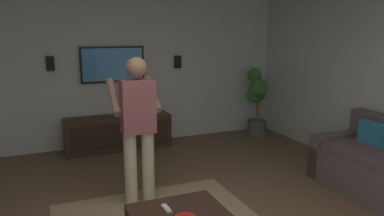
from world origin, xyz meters
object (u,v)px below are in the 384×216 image
tv (113,64)px  person_standing (138,122)px  media_console (118,133)px  vase_round (131,108)px  remote_white (166,209)px  wall_speaker_left (178,62)px  wall_speaker_right (50,64)px  potted_plant_tall (257,99)px

tv → person_standing: bearing=-4.6°
media_console → vase_round: size_ratio=7.73×
media_console → remote_white: size_ratio=11.33×
tv → vase_round: bearing=50.4°
tv → vase_round: (-0.19, -0.23, -0.72)m
wall_speaker_left → wall_speaker_right: size_ratio=1.00×
potted_plant_tall → vase_round: potted_plant_tall is taller
tv → wall_speaker_left: bearing=90.7°
media_console → tv: size_ratio=1.63×
potted_plant_tall → remote_white: bearing=136.8°
potted_plant_tall → wall_speaker_left: wall_speaker_left is taller
person_standing → potted_plant_tall: 3.30m
remote_white → wall_speaker_left: (3.36, -1.37, 0.97)m
potted_plant_tall → remote_white: size_ratio=8.42×
vase_round → wall_speaker_right: size_ratio=1.00×
media_console → potted_plant_tall: (-0.17, -2.53, 0.42)m
wall_speaker_left → remote_white: bearing=157.8°
wall_speaker_left → vase_round: bearing=102.6°
media_console → remote_white: 3.11m
media_console → tv: (0.24, 0.00, 1.10)m
person_standing → wall_speaker_left: size_ratio=7.45×
tv → wall_speaker_right: tv is taller
tv → potted_plant_tall: (-0.41, -2.53, -0.68)m
media_console → tv: tv is taller
potted_plant_tall → wall_speaker_right: bearing=83.1°
vase_round → wall_speaker_left: bearing=-77.4°
remote_white → vase_round: 3.19m
remote_white → wall_speaker_right: 3.58m
vase_round → wall_speaker_right: bearing=80.3°
potted_plant_tall → tv: bearing=80.8°
tv → potted_plant_tall: size_ratio=0.83×
wall_speaker_right → tv: bearing=-90.8°
vase_round → wall_speaker_left: (0.20, -0.91, 0.72)m
tv → wall_speaker_right: (0.01, 0.96, 0.04)m
wall_speaker_right → vase_round: bearing=-99.7°
wall_speaker_right → media_console: bearing=-104.8°
remote_white → vase_round: (3.15, -0.46, 0.25)m
media_console → person_standing: (-2.04, 0.18, 0.66)m
remote_white → wall_speaker_left: wall_speaker_left is taller
media_console → vase_round: bearing=102.2°
vase_round → wall_speaker_right: (0.20, 1.19, 0.76)m
wall_speaker_left → tv: bearing=90.7°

